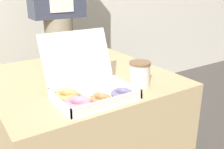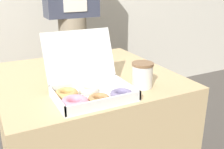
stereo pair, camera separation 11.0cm
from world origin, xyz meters
The scene contains 5 objects.
table centered at (0.00, 0.00, 0.35)m, with size 0.89×0.87×0.70m.
donut_box centered at (-0.10, -0.28, 0.74)m, with size 0.34×0.32×0.26m.
coffee_cup centered at (0.17, -0.28, 0.76)m, with size 0.10×0.10×0.12m.
napkin_holder centered at (0.13, 0.22, 0.75)m, with size 0.11×0.05×0.11m.
person_customer centered at (0.17, 0.68, 0.97)m, with size 0.38×0.22×1.73m.
Camera 2 is at (-0.47, -1.23, 1.16)m, focal length 42.00 mm.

